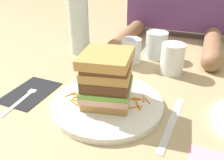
# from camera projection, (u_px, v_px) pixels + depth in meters

# --- Properties ---
(ground_plane) EXTENTS (3.00, 3.00, 0.00)m
(ground_plane) POSITION_uv_depth(u_px,v_px,m) (101.00, 107.00, 0.55)
(ground_plane) COLOR tan
(main_plate) EXTENTS (0.26, 0.26, 0.01)m
(main_plate) POSITION_uv_depth(u_px,v_px,m) (107.00, 104.00, 0.55)
(main_plate) COLOR white
(main_plate) RESTS_ON ground_plane
(sandwich) EXTENTS (0.13, 0.13, 0.12)m
(sandwich) POSITION_uv_depth(u_px,v_px,m) (107.00, 78.00, 0.52)
(sandwich) COLOR tan
(sandwich) RESTS_ON main_plate
(carrot_shred_0) EXTENTS (0.02, 0.00, 0.00)m
(carrot_shred_0) POSITION_uv_depth(u_px,v_px,m) (81.00, 96.00, 0.56)
(carrot_shred_0) COLOR orange
(carrot_shred_0) RESTS_ON main_plate
(carrot_shred_1) EXTENTS (0.01, 0.03, 0.00)m
(carrot_shred_1) POSITION_uv_depth(u_px,v_px,m) (69.00, 95.00, 0.57)
(carrot_shred_1) COLOR orange
(carrot_shred_1) RESTS_ON main_plate
(carrot_shred_2) EXTENTS (0.03, 0.02, 0.00)m
(carrot_shred_2) POSITION_uv_depth(u_px,v_px,m) (74.00, 103.00, 0.54)
(carrot_shred_2) COLOR orange
(carrot_shred_2) RESTS_ON main_plate
(carrot_shred_3) EXTENTS (0.02, 0.01, 0.00)m
(carrot_shred_3) POSITION_uv_depth(u_px,v_px,m) (76.00, 100.00, 0.55)
(carrot_shred_3) COLOR orange
(carrot_shred_3) RESTS_ON main_plate
(carrot_shred_4) EXTENTS (0.03, 0.01, 0.00)m
(carrot_shred_4) POSITION_uv_depth(u_px,v_px,m) (77.00, 94.00, 0.57)
(carrot_shred_4) COLOR orange
(carrot_shred_4) RESTS_ON main_plate
(carrot_shred_5) EXTENTS (0.02, 0.02, 0.00)m
(carrot_shred_5) POSITION_uv_depth(u_px,v_px,m) (80.00, 95.00, 0.57)
(carrot_shred_5) COLOR orange
(carrot_shred_5) RESTS_ON main_plate
(carrot_shred_6) EXTENTS (0.03, 0.00, 0.00)m
(carrot_shred_6) POSITION_uv_depth(u_px,v_px,m) (82.00, 95.00, 0.57)
(carrot_shred_6) COLOR orange
(carrot_shred_6) RESTS_ON main_plate
(carrot_shred_7) EXTENTS (0.02, 0.02, 0.00)m
(carrot_shred_7) POSITION_uv_depth(u_px,v_px,m) (148.00, 101.00, 0.54)
(carrot_shred_7) COLOR orange
(carrot_shred_7) RESTS_ON main_plate
(carrot_shred_8) EXTENTS (0.02, 0.00, 0.00)m
(carrot_shred_8) POSITION_uv_depth(u_px,v_px,m) (137.00, 98.00, 0.55)
(carrot_shred_8) COLOR orange
(carrot_shred_8) RESTS_ON main_plate
(carrot_shred_9) EXTENTS (0.03, 0.02, 0.00)m
(carrot_shred_9) POSITION_uv_depth(u_px,v_px,m) (136.00, 107.00, 0.52)
(carrot_shred_9) COLOR orange
(carrot_shred_9) RESTS_ON main_plate
(carrot_shred_10) EXTENTS (0.02, 0.01, 0.00)m
(carrot_shred_10) POSITION_uv_depth(u_px,v_px,m) (135.00, 99.00, 0.55)
(carrot_shred_10) COLOR orange
(carrot_shred_10) RESTS_ON main_plate
(carrot_shred_11) EXTENTS (0.02, 0.03, 0.00)m
(carrot_shred_11) POSITION_uv_depth(u_px,v_px,m) (138.00, 105.00, 0.53)
(carrot_shred_11) COLOR orange
(carrot_shred_11) RESTS_ON main_plate
(carrot_shred_12) EXTENTS (0.01, 0.03, 0.00)m
(carrot_shred_12) POSITION_uv_depth(u_px,v_px,m) (144.00, 98.00, 0.55)
(carrot_shred_12) COLOR orange
(carrot_shred_12) RESTS_ON main_plate
(napkin_dark) EXTENTS (0.10, 0.15, 0.00)m
(napkin_dark) POSITION_uv_depth(u_px,v_px,m) (31.00, 92.00, 0.61)
(napkin_dark) COLOR black
(napkin_dark) RESTS_ON ground_plane
(fork) EXTENTS (0.02, 0.17, 0.00)m
(fork) POSITION_uv_depth(u_px,v_px,m) (25.00, 96.00, 0.59)
(fork) COLOR silver
(fork) RESTS_ON napkin_dark
(knife) EXTENTS (0.03, 0.20, 0.00)m
(knife) POSITION_uv_depth(u_px,v_px,m) (171.00, 124.00, 0.49)
(knife) COLOR silver
(knife) RESTS_ON ground_plane
(juice_glass) EXTENTS (0.07, 0.07, 0.09)m
(juice_glass) POSITION_uv_depth(u_px,v_px,m) (172.00, 60.00, 0.69)
(juice_glass) COLOR white
(juice_glass) RESTS_ON ground_plane
(water_bottle) EXTENTS (0.07, 0.07, 0.30)m
(water_bottle) POSITION_uv_depth(u_px,v_px,m) (78.00, 13.00, 0.78)
(water_bottle) COLOR silver
(water_bottle) RESTS_ON ground_plane
(empty_tumbler_0) EXTENTS (0.07, 0.07, 0.09)m
(empty_tumbler_0) POSITION_uv_depth(u_px,v_px,m) (156.00, 45.00, 0.79)
(empty_tumbler_0) COLOR silver
(empty_tumbler_0) RESTS_ON ground_plane
(empty_tumbler_1) EXTENTS (0.06, 0.06, 0.08)m
(empty_tumbler_1) POSITION_uv_depth(u_px,v_px,m) (131.00, 51.00, 0.76)
(empty_tumbler_1) COLOR silver
(empty_tumbler_1) RESTS_ON ground_plane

